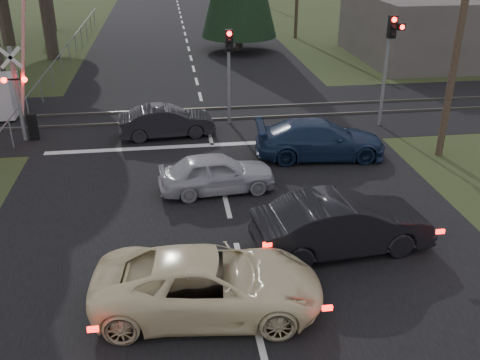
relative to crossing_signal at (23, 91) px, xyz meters
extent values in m
plane|color=#313C1B|center=(7.27, -9.79, -2.06)|extent=(120.00, 120.00, 0.00)
cube|color=black|center=(7.27, 0.21, -2.05)|extent=(14.00, 100.00, 0.01)
cube|color=black|center=(7.27, 2.21, -2.05)|extent=(120.00, 8.00, 0.01)
cube|color=silver|center=(7.27, -1.59, -2.05)|extent=(13.00, 0.35, 0.00)
cube|color=#59544C|center=(7.27, 1.41, -2.01)|extent=(120.00, 0.12, 0.10)
cube|color=#59544C|center=(7.27, 3.01, -2.01)|extent=(120.00, 0.12, 0.10)
cylinder|color=slate|center=(-0.23, 0.01, -0.16)|extent=(0.18, 0.18, 3.80)
cube|color=white|center=(-0.23, -0.09, 1.34)|extent=(0.88, 0.03, 0.88)
cube|color=white|center=(-0.23, -0.09, 1.34)|extent=(0.88, 0.03, 0.88)
cube|color=black|center=(-0.23, -0.07, 0.49)|extent=(0.90, 0.06, 0.06)
sphere|color=#FF0C07|center=(-0.61, -0.14, 0.49)|extent=(0.22, 0.22, 0.22)
sphere|color=#FF0C07|center=(0.15, -0.14, 0.49)|extent=(0.22, 0.22, 0.22)
cube|color=black|center=(0.12, 0.01, -1.51)|extent=(0.35, 0.25, 1.10)
cube|color=red|center=(0.32, 0.01, 1.94)|extent=(1.16, 0.10, 5.93)
cylinder|color=slate|center=(14.77, -0.19, -0.16)|extent=(0.14, 0.14, 3.80)
cube|color=black|center=(14.77, -0.37, 2.19)|extent=(0.32, 0.24, 0.90)
sphere|color=#FF0C07|center=(14.77, -0.50, 2.49)|extent=(0.20, 0.20, 0.20)
sphere|color=black|center=(14.77, -0.50, 2.19)|extent=(0.18, 0.18, 0.18)
sphere|color=black|center=(14.77, -0.50, 1.89)|extent=(0.18, 0.18, 0.18)
cube|color=black|center=(15.15, -0.37, 2.19)|extent=(0.28, 0.22, 0.28)
sphere|color=#FF0C07|center=(15.15, -0.49, 2.19)|extent=(0.18, 0.18, 0.18)
cylinder|color=slate|center=(8.27, 1.01, -0.46)|extent=(0.14, 0.14, 3.20)
cube|color=black|center=(8.27, 0.83, 1.59)|extent=(0.32, 0.24, 0.90)
sphere|color=#FF0C07|center=(8.27, 0.70, 1.89)|extent=(0.20, 0.20, 0.20)
sphere|color=black|center=(8.27, 0.70, 1.59)|extent=(0.18, 0.18, 0.18)
sphere|color=black|center=(8.27, 0.70, 1.29)|extent=(0.18, 0.18, 0.18)
cylinder|color=#4C3D2D|center=(15.77, -3.79, 2.44)|extent=(0.26, 0.26, 9.00)
cylinder|color=#473D33|center=(-1.73, 15.21, 0.64)|extent=(0.80, 0.80, 5.40)
cylinder|color=#473D33|center=(10.77, 16.21, -1.06)|extent=(0.50, 0.50, 2.00)
cube|color=#59514C|center=(25.27, 12.21, -0.06)|extent=(14.00, 10.00, 4.00)
imported|color=beige|center=(6.30, -11.68, -1.35)|extent=(5.33, 2.86, 1.42)
imported|color=black|center=(10.03, -9.66, -1.28)|extent=(4.88, 2.13, 1.56)
imported|color=#A8AAB0|center=(7.07, -5.67, -1.41)|extent=(3.90, 1.85, 1.29)
imported|color=#162744|center=(11.20, -3.33, -1.35)|extent=(4.99, 2.34, 1.41)
imported|color=black|center=(5.52, -0.32, -1.42)|extent=(4.00, 1.72, 1.28)
camera|label=1|loc=(5.67, -21.45, 5.85)|focal=40.00mm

